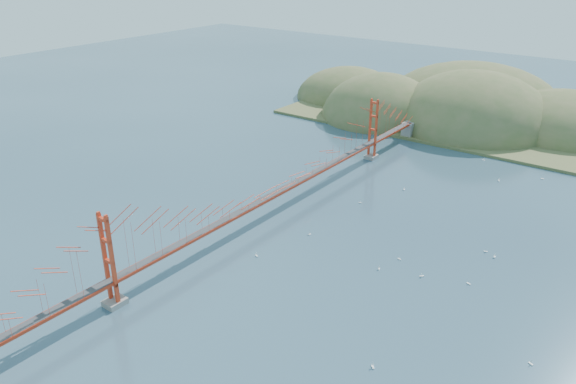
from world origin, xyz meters
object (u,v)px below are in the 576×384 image
Objects in this scene: bridge at (276,170)px; sailboat_1 at (379,268)px; sailboat_0 at (310,234)px; sailboat_2 at (469,283)px.

bridge is 22.35m from sailboat_1.
sailboat_1 is (12.40, -2.33, 0.00)m from sailboat_0.
bridge reaches higher than sailboat_2.
sailboat_2 is (31.00, -1.66, -6.86)m from bridge.
bridge is 11.10m from sailboat_0.
bridge reaches higher than sailboat_0.
bridge is 159.02× the size of sailboat_1.
sailboat_2 is at bearing -3.06° from bridge.
sailboat_2 is at bearing 3.06° from sailboat_0.
bridge is at bearing 165.84° from sailboat_1.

